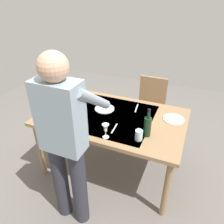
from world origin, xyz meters
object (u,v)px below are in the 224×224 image
at_px(chair_near, 150,104).
at_px(water_cup_near_left, 139,135).
at_px(dining_table, 112,121).
at_px(water_cup_near_right, 74,99).
at_px(wine_glass_right, 106,128).
at_px(dinner_plate_far, 173,119).
at_px(wine_glass_left, 82,93).
at_px(person_server, 65,138).
at_px(dinner_plate_near, 105,109).
at_px(serving_bowl_pasta, 68,109).
at_px(wine_bottle, 147,126).

relative_size(chair_near, water_cup_near_left, 8.66).
bearing_deg(dining_table, water_cup_near_right, -11.01).
xyz_separation_m(wine_glass_right, water_cup_near_left, (-0.30, -0.09, -0.05)).
relative_size(wine_glass_right, dinner_plate_far, 0.66).
height_order(chair_near, wine_glass_left, wine_glass_left).
bearing_deg(person_server, dinner_plate_near, -87.59).
bearing_deg(water_cup_near_left, serving_bowl_pasta, -11.66).
bearing_deg(dinner_plate_far, dining_table, 16.11).
bearing_deg(chair_near, dinner_plate_near, 63.63).
relative_size(chair_near, wine_glass_right, 6.03).
xyz_separation_m(wine_bottle, wine_glass_right, (0.36, 0.19, -0.01)).
distance_m(dining_table, person_server, 0.81).
relative_size(person_server, wine_bottle, 5.71).
bearing_deg(dining_table, dinner_plate_far, -163.89).
bearing_deg(wine_bottle, water_cup_near_left, 61.07).
height_order(person_server, water_cup_near_right, person_server).
height_order(wine_bottle, wine_glass_left, wine_bottle).
relative_size(dining_table, chair_near, 1.78).
xyz_separation_m(chair_near, person_server, (0.35, 1.64, 0.43)).
distance_m(person_server, wine_glass_right, 0.43).
height_order(chair_near, wine_glass_right, wine_glass_right).
bearing_deg(water_cup_near_right, person_server, 117.37).
bearing_deg(water_cup_near_right, dinner_plate_near, 179.57).
xyz_separation_m(dinner_plate_near, dinner_plate_far, (-0.79, -0.08, 0.00)).
xyz_separation_m(water_cup_near_left, dinner_plate_far, (-0.25, -0.49, -0.05)).
distance_m(person_server, wine_bottle, 0.79).
bearing_deg(dining_table, chair_near, -105.57).
height_order(wine_bottle, dinner_plate_near, wine_bottle).
distance_m(wine_bottle, dinner_plate_near, 0.68).
distance_m(wine_glass_left, dinner_plate_far, 1.16).
distance_m(wine_glass_left, water_cup_near_right, 0.13).
distance_m(person_server, dinner_plate_near, 0.89).
relative_size(chair_near, person_server, 0.54).
height_order(wine_glass_right, water_cup_near_right, wine_glass_right).
relative_size(wine_bottle, dinner_plate_near, 1.29).
bearing_deg(dining_table, water_cup_near_left, 143.00).
distance_m(wine_bottle, dinner_plate_far, 0.45).
bearing_deg(person_server, water_cup_near_right, -62.63).
relative_size(person_server, water_cup_near_left, 16.06).
xyz_separation_m(wine_glass_right, serving_bowl_pasta, (0.60, -0.28, -0.07)).
height_order(water_cup_near_left, dinner_plate_far, water_cup_near_left).
bearing_deg(dinner_plate_near, wine_glass_left, -16.67).
height_order(chair_near, wine_bottle, wine_bottle).
relative_size(dining_table, dinner_plate_far, 7.05).
height_order(wine_glass_left, water_cup_near_right, wine_glass_left).
distance_m(serving_bowl_pasta, dinner_plate_far, 1.20).
distance_m(wine_bottle, wine_glass_right, 0.40).
bearing_deg(wine_glass_right, water_cup_near_right, -37.48).
bearing_deg(water_cup_near_left, wine_bottle, -118.93).
relative_size(dining_table, person_server, 0.96).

